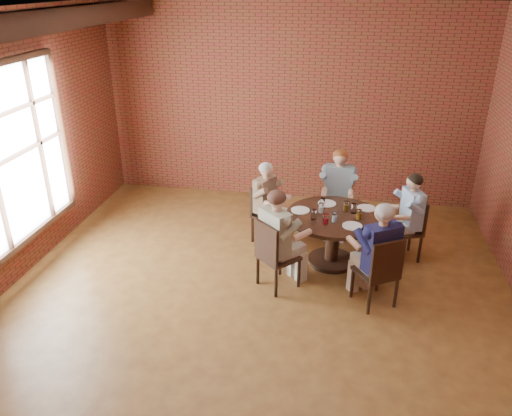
% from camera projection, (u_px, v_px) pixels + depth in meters
% --- Properties ---
extents(floor, '(7.00, 7.00, 0.00)m').
position_uv_depth(floor, '(255.00, 304.00, 6.23)').
color(floor, olive).
rests_on(floor, ground).
extents(ceiling, '(7.00, 7.00, 0.00)m').
position_uv_depth(ceiling, '(255.00, 13.00, 4.80)').
color(ceiling, silver).
rests_on(ceiling, wall_back).
extents(wall_back, '(7.00, 0.00, 7.00)m').
position_uv_depth(wall_back, '(290.00, 105.00, 8.64)').
color(wall_back, brown).
rests_on(wall_back, ground).
extents(ceiling_beam, '(0.22, 6.90, 0.26)m').
position_uv_depth(ceiling_beam, '(25.00, 24.00, 5.24)').
color(ceiling_beam, black).
rests_on(ceiling_beam, ceiling).
extents(window, '(0.10, 2.16, 2.36)m').
position_uv_depth(window, '(16.00, 154.00, 6.39)').
color(window, white).
rests_on(window, wall_left).
extents(dining_table, '(1.33, 1.33, 0.75)m').
position_uv_depth(dining_table, '(333.00, 229.00, 6.93)').
color(dining_table, black).
rests_on(dining_table, floor).
extents(chair_a, '(0.51, 0.51, 0.91)m').
position_uv_depth(chair_a, '(411.00, 226.00, 7.08)').
color(chair_a, black).
rests_on(chair_a, floor).
extents(diner_a, '(0.74, 0.66, 1.29)m').
position_uv_depth(diner_a, '(407.00, 217.00, 7.01)').
color(diner_a, '#4980BE').
rests_on(diner_a, floor).
extents(chair_b, '(0.45, 0.45, 0.95)m').
position_uv_depth(chair_b, '(337.00, 200.00, 7.88)').
color(chair_b, black).
rests_on(chair_b, floor).
extents(diner_b, '(0.56, 0.68, 1.36)m').
position_uv_depth(diner_b, '(338.00, 193.00, 7.73)').
color(diner_b, gray).
rests_on(diner_b, floor).
extents(chair_c, '(0.52, 0.52, 0.90)m').
position_uv_depth(chair_c, '(264.00, 211.00, 7.58)').
color(chair_c, black).
rests_on(chair_c, floor).
extents(diner_c, '(0.75, 0.70, 1.26)m').
position_uv_depth(diner_c, '(268.00, 203.00, 7.48)').
color(diner_c, brown).
rests_on(diner_c, floor).
extents(chair_d, '(0.63, 0.63, 0.96)m').
position_uv_depth(chair_d, '(273.00, 253.00, 6.36)').
color(chair_d, black).
rests_on(chair_d, floor).
extents(diner_d, '(0.86, 0.87, 1.37)m').
position_uv_depth(diner_d, '(279.00, 239.00, 6.33)').
color(diner_d, '#BCA594').
rests_on(diner_d, floor).
extents(chair_e, '(0.61, 0.61, 0.95)m').
position_uv_depth(chair_e, '(380.00, 270.00, 5.99)').
color(chair_e, black).
rests_on(chair_e, floor).
extents(diner_e, '(0.82, 0.86, 1.36)m').
position_uv_depth(diner_e, '(378.00, 255.00, 5.99)').
color(diner_e, '#181944').
rests_on(diner_e, floor).
extents(plate_a, '(0.26, 0.26, 0.01)m').
position_uv_depth(plate_a, '(366.00, 208.00, 7.02)').
color(plate_a, white).
rests_on(plate_a, dining_table).
extents(plate_b, '(0.26, 0.26, 0.01)m').
position_uv_depth(plate_b, '(327.00, 203.00, 7.17)').
color(plate_b, white).
rests_on(plate_b, dining_table).
extents(plate_c, '(0.26, 0.26, 0.01)m').
position_uv_depth(plate_c, '(300.00, 210.00, 6.96)').
color(plate_c, white).
rests_on(plate_c, dining_table).
extents(plate_d, '(0.26, 0.26, 0.01)m').
position_uv_depth(plate_d, '(352.00, 226.00, 6.52)').
color(plate_d, white).
rests_on(plate_d, dining_table).
extents(glass_a, '(0.07, 0.07, 0.14)m').
position_uv_depth(glass_a, '(354.00, 208.00, 6.86)').
color(glass_a, white).
rests_on(glass_a, dining_table).
extents(glass_b, '(0.07, 0.07, 0.14)m').
position_uv_depth(glass_b, '(346.00, 206.00, 6.93)').
color(glass_b, white).
rests_on(glass_b, dining_table).
extents(glass_c, '(0.07, 0.07, 0.14)m').
position_uv_depth(glass_c, '(323.00, 203.00, 7.03)').
color(glass_c, white).
rests_on(glass_c, dining_table).
extents(glass_d, '(0.07, 0.07, 0.14)m').
position_uv_depth(glass_d, '(321.00, 208.00, 6.88)').
color(glass_d, white).
rests_on(glass_d, dining_table).
extents(glass_e, '(0.07, 0.07, 0.14)m').
position_uv_depth(glass_e, '(314.00, 214.00, 6.69)').
color(glass_e, white).
rests_on(glass_e, dining_table).
extents(glass_f, '(0.07, 0.07, 0.14)m').
position_uv_depth(glass_f, '(326.00, 219.00, 6.56)').
color(glass_f, white).
rests_on(glass_f, dining_table).
extents(glass_g, '(0.07, 0.07, 0.14)m').
position_uv_depth(glass_g, '(335.00, 217.00, 6.61)').
color(glass_g, white).
rests_on(glass_g, dining_table).
extents(glass_h, '(0.07, 0.07, 0.14)m').
position_uv_depth(glass_h, '(359.00, 214.00, 6.69)').
color(glass_h, white).
rests_on(glass_h, dining_table).
extents(smartphone, '(0.08, 0.15, 0.01)m').
position_uv_depth(smartphone, '(361.00, 230.00, 6.43)').
color(smartphone, black).
rests_on(smartphone, dining_table).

